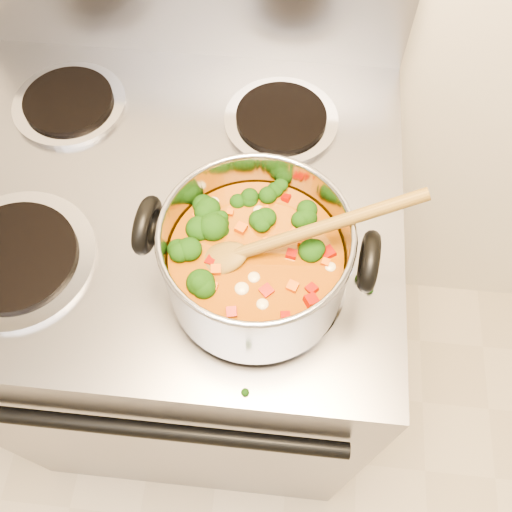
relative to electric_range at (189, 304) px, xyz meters
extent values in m
cube|color=gray|center=(0.00, 0.00, -0.01)|extent=(0.75, 0.65, 0.92)
cube|color=gray|center=(0.00, 0.30, 0.53)|extent=(0.75, 0.03, 0.16)
cylinder|color=black|center=(0.00, -0.34, 0.33)|extent=(0.64, 0.02, 0.02)
cylinder|color=#A5A5AD|center=(-0.18, -0.15, 0.46)|extent=(0.23, 0.23, 0.01)
cylinder|color=black|center=(-0.18, -0.15, 0.46)|extent=(0.18, 0.18, 0.01)
cylinder|color=#A5A5AD|center=(0.18, -0.15, 0.46)|extent=(0.23, 0.23, 0.01)
cylinder|color=black|center=(0.18, -0.15, 0.46)|extent=(0.18, 0.18, 0.01)
cylinder|color=#A5A5AD|center=(-0.18, 0.15, 0.46)|extent=(0.19, 0.19, 0.01)
cylinder|color=black|center=(-0.18, 0.15, 0.46)|extent=(0.15, 0.15, 0.01)
cylinder|color=#A5A5AD|center=(0.18, 0.15, 0.46)|extent=(0.19, 0.19, 0.01)
cylinder|color=black|center=(0.18, 0.15, 0.46)|extent=(0.15, 0.15, 0.01)
cylinder|color=#A2A2AA|center=(0.17, -0.16, 0.53)|extent=(0.24, 0.24, 0.13)
torus|color=#A2A2AA|center=(0.17, -0.16, 0.60)|extent=(0.24, 0.24, 0.01)
cylinder|color=#844A0C|center=(0.17, -0.16, 0.51)|extent=(0.22, 0.22, 0.08)
torus|color=black|center=(0.03, -0.15, 0.58)|extent=(0.03, 0.08, 0.08)
torus|color=black|center=(0.30, -0.17, 0.58)|extent=(0.03, 0.08, 0.08)
ellipsoid|color=black|center=(0.10, -0.19, 0.55)|extent=(0.04, 0.04, 0.03)
ellipsoid|color=black|center=(0.21, -0.08, 0.55)|extent=(0.04, 0.04, 0.03)
ellipsoid|color=black|center=(0.14, -0.23, 0.55)|extent=(0.04, 0.04, 0.03)
ellipsoid|color=black|center=(0.19, -0.12, 0.55)|extent=(0.04, 0.04, 0.03)
ellipsoid|color=black|center=(0.23, -0.18, 0.55)|extent=(0.04, 0.04, 0.03)
ellipsoid|color=black|center=(0.19, -0.10, 0.55)|extent=(0.04, 0.04, 0.03)
ellipsoid|color=black|center=(0.15, -0.06, 0.55)|extent=(0.04, 0.04, 0.03)
ellipsoid|color=black|center=(0.10, -0.11, 0.55)|extent=(0.04, 0.04, 0.03)
ellipsoid|color=black|center=(0.16, -0.12, 0.55)|extent=(0.04, 0.04, 0.03)
ellipsoid|color=black|center=(0.15, -0.23, 0.55)|extent=(0.04, 0.04, 0.03)
ellipsoid|color=#9A1405|center=(0.14, -0.24, 0.55)|extent=(0.01, 0.01, 0.01)
ellipsoid|color=#9A1405|center=(0.09, -0.16, 0.55)|extent=(0.01, 0.01, 0.01)
ellipsoid|color=#9A1405|center=(0.18, -0.13, 0.55)|extent=(0.01, 0.01, 0.01)
ellipsoid|color=#9A1405|center=(0.16, -0.17, 0.55)|extent=(0.01, 0.01, 0.01)
ellipsoid|color=#9A1405|center=(0.10, -0.10, 0.55)|extent=(0.01, 0.01, 0.01)
ellipsoid|color=#9A1405|center=(0.13, -0.22, 0.55)|extent=(0.01, 0.01, 0.01)
ellipsoid|color=#9A1405|center=(0.19, -0.17, 0.55)|extent=(0.01, 0.01, 0.01)
ellipsoid|color=#9A1405|center=(0.26, -0.17, 0.55)|extent=(0.01, 0.01, 0.01)
ellipsoid|color=#9A1405|center=(0.14, -0.07, 0.55)|extent=(0.01, 0.01, 0.01)
ellipsoid|color=#9A1405|center=(0.25, -0.14, 0.55)|extent=(0.01, 0.01, 0.01)
ellipsoid|color=#9A1405|center=(0.11, -0.21, 0.55)|extent=(0.01, 0.01, 0.01)
ellipsoid|color=#C34B0A|center=(0.24, -0.19, 0.55)|extent=(0.01, 0.01, 0.01)
ellipsoid|color=#C34B0A|center=(0.21, -0.14, 0.55)|extent=(0.01, 0.01, 0.01)
ellipsoid|color=#C34B0A|center=(0.21, -0.15, 0.55)|extent=(0.01, 0.01, 0.01)
ellipsoid|color=#C34B0A|center=(0.22, -0.16, 0.55)|extent=(0.01, 0.01, 0.01)
ellipsoid|color=#C34B0A|center=(0.10, -0.12, 0.55)|extent=(0.01, 0.01, 0.01)
ellipsoid|color=#C34B0A|center=(0.15, -0.12, 0.55)|extent=(0.01, 0.01, 0.01)
ellipsoid|color=#C34B0A|center=(0.22, -0.15, 0.55)|extent=(0.01, 0.01, 0.01)
ellipsoid|color=#C34B0A|center=(0.19, -0.19, 0.55)|extent=(0.01, 0.01, 0.01)
ellipsoid|color=#C34B0A|center=(0.12, -0.23, 0.55)|extent=(0.01, 0.01, 0.01)
ellipsoid|color=#C34B0A|center=(0.12, -0.12, 0.55)|extent=(0.01, 0.01, 0.01)
ellipsoid|color=#C34B0A|center=(0.16, -0.06, 0.55)|extent=(0.01, 0.01, 0.01)
ellipsoid|color=#C34B0A|center=(0.10, -0.19, 0.55)|extent=(0.01, 0.01, 0.01)
ellipsoid|color=#C3B286|center=(0.08, -0.17, 0.55)|extent=(0.02, 0.02, 0.01)
ellipsoid|color=#C3B286|center=(0.13, -0.12, 0.55)|extent=(0.02, 0.02, 0.01)
ellipsoid|color=#C3B286|center=(0.13, -0.17, 0.55)|extent=(0.02, 0.02, 0.01)
ellipsoid|color=#C3B286|center=(0.22, -0.22, 0.55)|extent=(0.02, 0.02, 0.01)
ellipsoid|color=#C3B286|center=(0.21, -0.16, 0.55)|extent=(0.02, 0.02, 0.01)
ellipsoid|color=#C3B286|center=(0.22, -0.17, 0.55)|extent=(0.02, 0.02, 0.01)
ellipsoid|color=#C3B286|center=(0.11, -0.12, 0.55)|extent=(0.02, 0.02, 0.01)
ellipsoid|color=#C3B286|center=(0.10, -0.09, 0.55)|extent=(0.02, 0.02, 0.01)
ellipsoid|color=brown|center=(0.12, -0.17, 0.55)|extent=(0.08, 0.06, 0.04)
cylinder|color=brown|center=(0.24, -0.14, 0.59)|extent=(0.25, 0.08, 0.10)
ellipsoid|color=black|center=(0.34, -0.12, 0.46)|extent=(0.01, 0.01, 0.01)
ellipsoid|color=black|center=(0.13, 0.00, 0.46)|extent=(0.01, 0.01, 0.01)
ellipsoid|color=black|center=(0.06, 0.01, 0.46)|extent=(0.01, 0.01, 0.01)
ellipsoid|color=black|center=(0.16, 0.00, 0.46)|extent=(0.01, 0.01, 0.01)
ellipsoid|color=black|center=(0.16, -0.30, 0.46)|extent=(0.01, 0.01, 0.01)
camera|label=1|loc=(0.20, -0.50, 1.17)|focal=40.00mm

